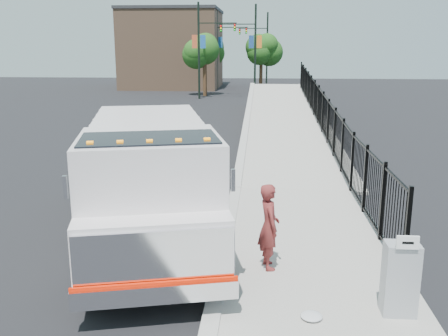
{
  "coord_description": "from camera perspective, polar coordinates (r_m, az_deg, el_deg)",
  "views": [
    {
      "loc": [
        0.77,
        -11.08,
        4.5
      ],
      "look_at": [
        -0.23,
        2.0,
        1.26
      ],
      "focal_mm": 40.0,
      "sensor_mm": 36.0,
      "label": 1
    }
  ],
  "objects": [
    {
      "name": "utility_cabinet",
      "position": [
        8.92,
        19.48,
        -11.86
      ],
      "size": [
        0.55,
        0.4,
        1.25
      ],
      "primitive_type": "cube",
      "color": "gray",
      "rests_on": "sidewalk"
    },
    {
      "name": "ramp",
      "position": [
        27.48,
        7.16,
        4.32
      ],
      "size": [
        3.95,
        24.06,
        3.19
      ],
      "primitive_type": "cube",
      "rotation": [
        0.06,
        0.0,
        0.0
      ],
      "color": "#9E998E",
      "rests_on": "ground"
    },
    {
      "name": "worker",
      "position": [
        10.02,
        5.16,
        -6.66
      ],
      "size": [
        0.56,
        0.72,
        1.75
      ],
      "primitive_type": "imported",
      "rotation": [
        0.0,
        0.0,
        1.81
      ],
      "color": "maroon",
      "rests_on": "sidewalk"
    },
    {
      "name": "light_pole_0",
      "position": [
        43.37,
        -2.49,
        13.66
      ],
      "size": [
        3.77,
        0.22,
        8.0
      ],
      "color": "black",
      "rests_on": "ground"
    },
    {
      "name": "ground",
      "position": [
        11.98,
        0.36,
        -8.19
      ],
      "size": [
        120.0,
        120.0,
        0.0
      ],
      "primitive_type": "plane",
      "color": "black",
      "rests_on": "ground"
    },
    {
      "name": "light_pole_1",
      "position": [
        45.41,
        3.19,
        13.66
      ],
      "size": [
        3.77,
        0.22,
        8.0
      ],
      "color": "black",
      "rests_on": "ground"
    },
    {
      "name": "sidewalk",
      "position": [
        10.17,
        10.68,
        -12.27
      ],
      "size": [
        3.55,
        12.0,
        0.12
      ],
      "primitive_type": "cube",
      "color": "#9E998E",
      "rests_on": "ground"
    },
    {
      "name": "curb",
      "position": [
        10.13,
        -0.45,
        -12.01
      ],
      "size": [
        0.3,
        12.0,
        0.16
      ],
      "primitive_type": "cube",
      "color": "#ADAAA3",
      "rests_on": "ground"
    },
    {
      "name": "light_pole_2",
      "position": [
        53.47,
        -0.47,
        13.71
      ],
      "size": [
        3.77,
        0.22,
        8.0
      ],
      "color": "black",
      "rests_on": "ground"
    },
    {
      "name": "building",
      "position": [
        55.94,
        -5.83,
        13.27
      ],
      "size": [
        10.0,
        10.0,
        8.0
      ],
      "primitive_type": "cube",
      "color": "#8C664C",
      "rests_on": "ground"
    },
    {
      "name": "tree_1",
      "position": [
        50.87,
        4.28,
        13.18
      ],
      "size": [
        2.53,
        2.53,
        5.26
      ],
      "color": "#382314",
      "rests_on": "ground"
    },
    {
      "name": "iron_fence",
      "position": [
        23.52,
        11.15,
        4.79
      ],
      "size": [
        0.1,
        28.0,
        1.8
      ],
      "primitive_type": "cube",
      "color": "black",
      "rests_on": "ground"
    },
    {
      "name": "arrow_sign",
      "position": [
        8.44,
        20.25,
        -7.99
      ],
      "size": [
        0.35,
        0.04,
        0.22
      ],
      "primitive_type": "cube",
      "color": "white",
      "rests_on": "utility_cabinet"
    },
    {
      "name": "tree_0",
      "position": [
        45.84,
        -2.23,
        13.16
      ],
      "size": [
        2.83,
        2.83,
        5.41
      ],
      "color": "#382314",
      "rests_on": "ground"
    },
    {
      "name": "light_pole_3",
      "position": [
        56.76,
        4.64,
        13.67
      ],
      "size": [
        3.77,
        0.22,
        8.0
      ],
      "color": "black",
      "rests_on": "ground"
    },
    {
      "name": "truck",
      "position": [
        11.78,
        -8.51,
        -0.37
      ],
      "size": [
        4.61,
        8.88,
        2.91
      ],
      "rotation": [
        0.0,
        0.0,
        0.24
      ],
      "color": "black",
      "rests_on": "ground"
    },
    {
      "name": "tree_2",
      "position": [
        57.81,
        -1.65,
        13.32
      ],
      "size": [
        3.25,
        3.25,
        5.63
      ],
      "color": "#382314",
      "rests_on": "ground"
    },
    {
      "name": "debris",
      "position": [
        8.68,
        9.96,
        -16.32
      ],
      "size": [
        0.37,
        0.37,
        0.09
      ],
      "primitive_type": "ellipsoid",
      "color": "silver",
      "rests_on": "sidewalk"
    }
  ]
}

